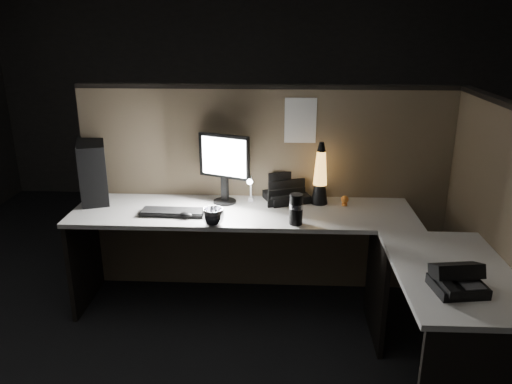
{
  "coord_description": "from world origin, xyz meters",
  "views": [
    {
      "loc": [
        0.09,
        -2.53,
        1.95
      ],
      "look_at": [
        -0.05,
        0.35,
        0.95
      ],
      "focal_mm": 35.0,
      "sensor_mm": 36.0,
      "label": 1
    }
  ],
  "objects_px": {
    "monitor": "(224,162)",
    "keyboard": "(174,212)",
    "lava_lamp": "(320,178)",
    "pc_tower": "(93,171)",
    "desk_phone": "(457,280)"
  },
  "relations": [
    {
      "from": "pc_tower",
      "to": "lava_lamp",
      "type": "height_order",
      "value": "lava_lamp"
    },
    {
      "from": "keyboard",
      "to": "lava_lamp",
      "type": "distance_m",
      "value": 1.02
    },
    {
      "from": "pc_tower",
      "to": "monitor",
      "type": "bearing_deg",
      "value": -20.86
    },
    {
      "from": "lava_lamp",
      "to": "keyboard",
      "type": "bearing_deg",
      "value": -165.55
    },
    {
      "from": "lava_lamp",
      "to": "desk_phone",
      "type": "relative_size",
      "value": 1.67
    },
    {
      "from": "keyboard",
      "to": "desk_phone",
      "type": "relative_size",
      "value": 1.69
    },
    {
      "from": "pc_tower",
      "to": "desk_phone",
      "type": "relative_size",
      "value": 1.61
    },
    {
      "from": "monitor",
      "to": "desk_phone",
      "type": "distance_m",
      "value": 1.7
    },
    {
      "from": "monitor",
      "to": "desk_phone",
      "type": "bearing_deg",
      "value": -21.18
    },
    {
      "from": "pc_tower",
      "to": "lava_lamp",
      "type": "distance_m",
      "value": 1.6
    },
    {
      "from": "pc_tower",
      "to": "monitor",
      "type": "height_order",
      "value": "monitor"
    },
    {
      "from": "keyboard",
      "to": "desk_phone",
      "type": "distance_m",
      "value": 1.79
    },
    {
      "from": "monitor",
      "to": "keyboard",
      "type": "height_order",
      "value": "monitor"
    },
    {
      "from": "lava_lamp",
      "to": "desk_phone",
      "type": "height_order",
      "value": "lava_lamp"
    },
    {
      "from": "lava_lamp",
      "to": "pc_tower",
      "type": "bearing_deg",
      "value": 179.56
    }
  ]
}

